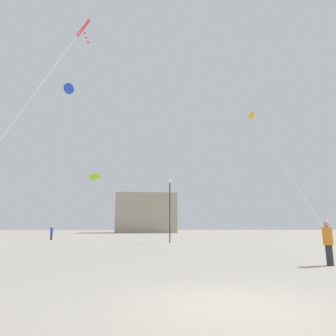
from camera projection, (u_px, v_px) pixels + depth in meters
The scene contains 9 objects.
ground_plane at pixel (231, 307), 5.84m from camera, with size 300.00×300.00×0.00m, color #9E9689.
person_in_blue at pixel (52, 232), 35.98m from camera, with size 0.37×0.37×1.69m.
person_in_orange at pixel (328, 241), 12.27m from camera, with size 0.39×0.39×1.79m.
kite_lime_delta at pixel (94, 177), 39.21m from camera, with size 5.38×2.51×7.16m.
kite_amber_diamond at pixel (253, 117), 32.50m from camera, with size 4.76×19.08×12.85m.
kite_cobalt_diamond at pixel (69, 92), 26.97m from camera, with size 4.72×12.72×12.93m.
kite_crimson_delta at pixel (81, 30), 16.19m from camera, with size 3.25×6.26×11.35m.
building_left_hall at pixel (146, 213), 81.47m from camera, with size 16.02×12.54×10.30m.
lamppost_east at pixel (170, 201), 30.05m from camera, with size 0.36×0.36×6.32m.
Camera 1 is at (-1.76, -6.14, 1.54)m, focal length 31.93 mm.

